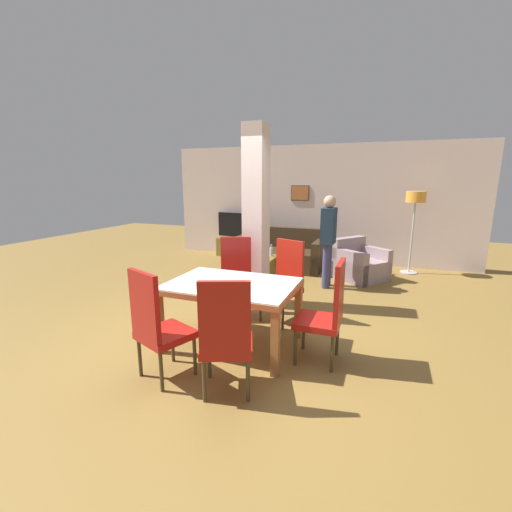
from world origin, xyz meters
The scene contains 17 objects.
ground_plane centered at (0.00, 0.00, 0.00)m, with size 18.00×18.00×0.00m, color olive.
back_wall centered at (0.00, 4.72, 1.35)m, with size 7.20×0.09×2.70m.
divider_pillar centered at (-0.24, 1.42, 1.35)m, with size 0.31×0.38×2.70m.
dining_table centered at (0.00, 0.00, 0.60)m, with size 1.45×1.03×0.76m.
dining_chair_far_left centered at (-0.36, 0.92, 0.58)m, with size 0.60×0.60×1.11m.
dining_chair_far_right centered at (0.36, 0.94, 0.58)m, with size 0.59×0.59×1.11m.
dining_chair_head_right centered at (1.09, 0.00, 0.58)m, with size 0.46×0.46×1.11m.
dining_chair_near_right centered at (0.36, -0.90, 0.58)m, with size 0.60×0.60×1.11m.
dining_chair_near_left centered at (-0.36, -0.91, 0.58)m, with size 0.60×0.60×1.11m.
sofa centered at (-0.56, 3.69, 0.29)m, with size 1.93×0.89×0.86m.
armchair centered at (1.16, 3.39, 0.28)m, with size 1.16×1.16×0.78m.
coffee_table centered at (-0.63, 2.70, 0.23)m, with size 0.60×0.59×0.46m.
bottle centered at (-0.45, 2.80, 0.54)m, with size 0.07×0.07×0.23m.
tv_stand centered at (-1.91, 4.44, 0.23)m, with size 1.00×0.40×0.46m.
tv_screen centered at (-1.91, 4.44, 0.77)m, with size 1.08×0.26×0.63m.
floor_lamp centered at (2.12, 4.23, 1.43)m, with size 0.38×0.38×1.68m.
standing_person centered at (0.66, 2.65, 0.95)m, with size 0.23×0.39×1.65m.
Camera 1 is at (1.59, -3.39, 1.91)m, focal length 24.00 mm.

